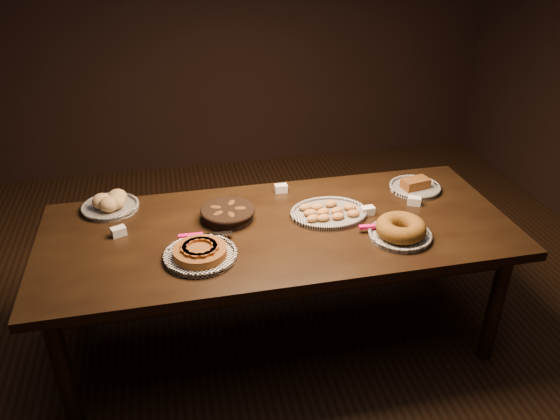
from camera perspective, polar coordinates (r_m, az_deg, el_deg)
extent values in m
plane|color=black|center=(3.24, -0.09, -13.20)|extent=(5.00, 5.00, 0.00)
cube|color=black|center=(2.80, -0.10, -2.22)|extent=(2.40, 1.00, 0.05)
cylinder|color=black|center=(2.74, -21.70, -15.44)|extent=(0.08, 0.08, 0.70)
cylinder|color=black|center=(3.12, 21.57, -9.29)|extent=(0.08, 0.08, 0.70)
cylinder|color=black|center=(3.33, -20.18, -6.33)|extent=(0.08, 0.08, 0.70)
cylinder|color=black|center=(3.64, 15.43, -2.20)|extent=(0.08, 0.08, 0.70)
torus|color=white|center=(2.57, -8.33, -4.56)|extent=(0.35, 0.35, 0.02)
cylinder|color=#4F280F|center=(2.57, -8.35, -4.34)|extent=(0.32, 0.32, 0.04)
cube|color=#5C300F|center=(2.53, -6.91, -3.97)|extent=(0.05, 0.09, 0.01)
cube|color=#5C300F|center=(2.56, -6.92, -3.54)|extent=(0.04, 0.09, 0.01)
cube|color=#5C300F|center=(2.59, -7.33, -3.20)|extent=(0.07, 0.08, 0.01)
cube|color=#5C300F|center=(2.61, -8.00, -3.04)|extent=(0.09, 0.05, 0.01)
cube|color=#5C300F|center=(2.61, -8.78, -3.08)|extent=(0.09, 0.04, 0.01)
cube|color=#5C300F|center=(2.59, -9.45, -3.33)|extent=(0.08, 0.07, 0.01)
cube|color=#5C300F|center=(2.57, -9.86, -3.72)|extent=(0.05, 0.09, 0.01)
cube|color=#5C300F|center=(2.54, -9.88, -4.15)|extent=(0.04, 0.09, 0.01)
cube|color=#5C300F|center=(2.51, -9.49, -4.51)|extent=(0.07, 0.08, 0.01)
cube|color=#5C300F|center=(2.50, -8.80, -4.69)|extent=(0.09, 0.05, 0.01)
cube|color=#5C300F|center=(2.50, -7.99, -4.64)|extent=(0.09, 0.04, 0.01)
cube|color=#5C300F|center=(2.51, -7.30, -4.38)|extent=(0.08, 0.07, 0.01)
cube|color=#FC0C72|center=(2.70, -9.31, -2.67)|extent=(0.12, 0.03, 0.02)
cube|color=silver|center=(2.70, -6.55, -2.51)|extent=(0.15, 0.04, 0.00)
torus|color=black|center=(2.90, 5.13, -0.18)|extent=(0.33, 0.33, 0.02)
ellipsoid|color=#AE6E32|center=(2.81, 3.44, -0.86)|extent=(0.08, 0.06, 0.03)
ellipsoid|color=#AE6E32|center=(2.82, 4.58, -0.80)|extent=(0.08, 0.06, 0.03)
ellipsoid|color=#AE6E32|center=(2.84, 6.08, -0.63)|extent=(0.08, 0.06, 0.03)
ellipsoid|color=#AE6E32|center=(2.88, 7.68, -0.33)|extent=(0.07, 0.05, 0.03)
ellipsoid|color=#AE6E32|center=(2.86, 3.17, -0.28)|extent=(0.07, 0.05, 0.03)
ellipsoid|color=#AE6E32|center=(2.87, 4.53, -0.17)|extent=(0.08, 0.06, 0.03)
ellipsoid|color=#AE6E32|center=(2.89, 5.98, -0.03)|extent=(0.08, 0.06, 0.03)
ellipsoid|color=#AE6E32|center=(2.93, 7.32, 0.31)|extent=(0.08, 0.06, 0.03)
ellipsoid|color=#AE6E32|center=(2.91, 2.63, 0.31)|extent=(0.07, 0.05, 0.03)
ellipsoid|color=#AE6E32|center=(2.92, 3.93, 0.34)|extent=(0.08, 0.06, 0.03)
ellipsoid|color=#AE6E32|center=(2.96, 5.34, 0.68)|extent=(0.08, 0.06, 0.03)
torus|color=black|center=(2.76, 12.44, -2.43)|extent=(0.31, 0.31, 0.02)
torus|color=brown|center=(2.74, 12.52, -1.81)|extent=(0.32, 0.32, 0.09)
cube|color=#FC0C72|center=(2.77, 9.47, -1.72)|extent=(0.12, 0.03, 0.02)
cube|color=silver|center=(2.81, 11.99, -1.57)|extent=(0.15, 0.04, 0.00)
cylinder|color=black|center=(2.85, -5.46, -0.39)|extent=(0.35, 0.35, 0.07)
torus|color=black|center=(2.84, -5.49, -0.02)|extent=(0.29, 0.29, 0.02)
ellipsoid|color=#32180A|center=(2.84, -4.16, -0.03)|extent=(0.09, 0.06, 0.04)
ellipsoid|color=#32180A|center=(2.90, -5.09, 0.56)|extent=(0.08, 0.10, 0.04)
ellipsoid|color=#32180A|center=(2.86, -6.74, 0.08)|extent=(0.10, 0.08, 0.04)
ellipsoid|color=#32180A|center=(2.81, -6.47, -0.55)|extent=(0.10, 0.09, 0.04)
ellipsoid|color=#32180A|center=(2.79, -5.12, -0.69)|extent=(0.06, 0.09, 0.04)
torus|color=white|center=(3.08, -17.32, 0.43)|extent=(0.31, 0.31, 0.02)
ellipsoid|color=tan|center=(3.07, -18.14, 0.89)|extent=(0.10, 0.10, 0.08)
ellipsoid|color=tan|center=(3.09, -16.64, 1.34)|extent=(0.10, 0.10, 0.08)
ellipsoid|color=tan|center=(3.03, -17.44, 0.58)|extent=(0.10, 0.10, 0.08)
ellipsoid|color=tan|center=(3.04, -16.80, 0.82)|extent=(0.10, 0.10, 0.08)
torus|color=black|center=(3.24, 13.93, 2.41)|extent=(0.29, 0.29, 0.02)
cube|color=#4F280F|center=(3.23, 13.97, 2.72)|extent=(0.17, 0.12, 0.06)
cube|color=white|center=(2.65, -7.53, -3.35)|extent=(0.08, 0.07, 0.04)
cube|color=white|center=(3.12, 0.11, 2.27)|extent=(0.07, 0.05, 0.04)
cube|color=white|center=(2.93, 9.13, -0.07)|extent=(0.07, 0.05, 0.04)
cube|color=white|center=(2.82, -16.52, -2.16)|extent=(0.08, 0.07, 0.04)
cube|color=white|center=(3.07, 13.84, 0.92)|extent=(0.08, 0.07, 0.04)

